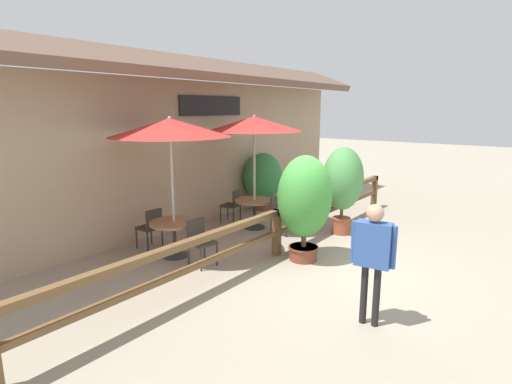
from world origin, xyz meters
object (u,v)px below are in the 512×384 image
object	(u,v)px
patio_umbrella_near	(170,128)
potted_plant_entrance_palm	(305,199)
potted_plant_small_flowering	(343,181)
chair_near_streetside	(200,240)
patio_umbrella_middle	(254,124)
dining_table_middle	(254,205)
dining_table_near	(174,229)
chair_near_wallside	(151,226)
chair_middle_wallside	(233,204)
pedestrian	(373,249)
chair_middle_streetside	(279,213)
potted_plant_broad_leaf	(263,179)

from	to	relation	value
patio_umbrella_near	potted_plant_entrance_palm	distance (m)	2.91
patio_umbrella_near	potted_plant_small_flowering	xyz separation A→B (m)	(3.43, -1.97, -1.30)
chair_near_streetside	potted_plant_entrance_palm	distance (m)	2.13
patio_umbrella_middle	dining_table_middle	size ratio (longest dim) A/B	2.90
potted_plant_entrance_palm	potted_plant_small_flowering	size ratio (longest dim) A/B	1.00
dining_table_near	dining_table_middle	bearing A→B (deg)	-1.25
chair_near_wallside	potted_plant_small_flowering	world-z (taller)	potted_plant_small_flowering
chair_near_wallside	chair_middle_wallside	size ratio (longest dim) A/B	1.00
patio_umbrella_middle	pedestrian	size ratio (longest dim) A/B	1.63
dining_table_middle	chair_middle_wallside	xyz separation A→B (m)	(0.03, 0.75, -0.08)
dining_table_near	dining_table_middle	size ratio (longest dim) A/B	1.00
chair_near_streetside	dining_table_middle	distance (m)	2.62
dining_table_near	pedestrian	bearing A→B (deg)	-91.26
dining_table_near	chair_middle_streetside	distance (m)	2.64
chair_near_wallside	chair_middle_wallside	distance (m)	2.57
dining_table_middle	chair_near_wallside	bearing A→B (deg)	162.72
chair_middle_wallside	potted_plant_small_flowering	distance (m)	2.91
chair_near_streetside	chair_near_wallside	xyz separation A→B (m)	(-0.01, 1.47, 0.00)
potted_plant_broad_leaf	chair_near_wallside	bearing A→B (deg)	-177.36
chair_middle_streetside	chair_middle_wallside	xyz separation A→B (m)	(0.04, 1.49, 0.00)
dining_table_near	potted_plant_entrance_palm	size ratio (longest dim) A/B	0.46
chair_middle_wallside	potted_plant_entrance_palm	size ratio (longest dim) A/B	0.42
patio_umbrella_near	pedestrian	bearing A→B (deg)	-91.26
chair_near_wallside	dining_table_middle	xyz separation A→B (m)	(2.54, -0.79, 0.08)
chair_near_streetside	pedestrian	xyz separation A→B (m)	(-0.09, -3.39, 0.60)
potted_plant_broad_leaf	pedestrian	distance (m)	6.62
patio_umbrella_middle	dining_table_middle	world-z (taller)	patio_umbrella_middle
dining_table_near	pedestrian	size ratio (longest dim) A/B	0.56
chair_near_streetside	dining_table_near	bearing A→B (deg)	96.52
patio_umbrella_near	potted_plant_entrance_palm	xyz separation A→B (m)	(1.42, -2.15, -1.35)
potted_plant_small_flowering	potted_plant_broad_leaf	world-z (taller)	potted_plant_small_flowering
chair_middle_streetside	potted_plant_small_flowering	xyz separation A→B (m)	(0.91, -1.17, 0.77)
dining_table_middle	potted_plant_small_flowering	size ratio (longest dim) A/B	0.47
dining_table_middle	potted_plant_broad_leaf	distance (m)	1.96
chair_near_streetside	chair_middle_wallside	world-z (taller)	same
potted_plant_small_flowering	pedestrian	world-z (taller)	potted_plant_small_flowering
dining_table_near	dining_table_middle	xyz separation A→B (m)	(2.52, -0.06, 0.00)
patio_umbrella_middle	dining_table_near	bearing A→B (deg)	178.75
patio_umbrella_near	dining_table_near	world-z (taller)	patio_umbrella_near
dining_table_middle	pedestrian	world-z (taller)	pedestrian
patio_umbrella_near	dining_table_near	xyz separation A→B (m)	(0.00, 0.00, -1.99)
potted_plant_small_flowering	potted_plant_broad_leaf	distance (m)	3.02
dining_table_middle	chair_middle_streetside	size ratio (longest dim) A/B	1.09
chair_near_wallside	potted_plant_entrance_palm	size ratio (longest dim) A/B	0.42
dining_table_near	potted_plant_entrance_palm	xyz separation A→B (m)	(1.42, -2.15, 0.64)
chair_near_streetside	pedestrian	size ratio (longest dim) A/B	0.52
chair_middle_wallside	potted_plant_entrance_palm	distance (m)	3.14
potted_plant_small_flowering	pedestrian	bearing A→B (deg)	-148.60
chair_near_streetside	patio_umbrella_middle	size ratio (longest dim) A/B	0.32
chair_middle_wallside	potted_plant_broad_leaf	bearing A→B (deg)	175.69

